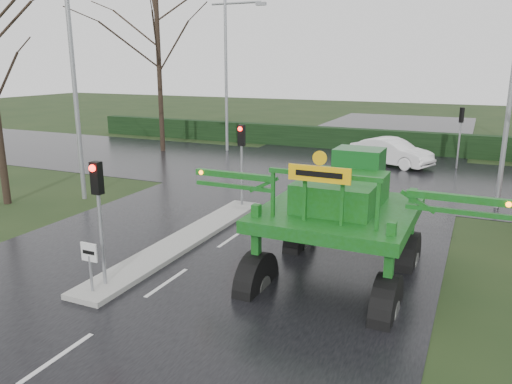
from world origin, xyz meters
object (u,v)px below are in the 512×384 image
at_px(white_sedan, 390,166).
at_px(street_light_left_near, 78,62).
at_px(traffic_signal_near, 98,197).
at_px(traffic_signal_far, 461,124).
at_px(street_light_right, 506,62).
at_px(keep_left_sign, 90,259).
at_px(traffic_signal_mid, 241,148).
at_px(street_light_left_far, 230,62).
at_px(crop_sprayer, 260,203).

bearing_deg(white_sedan, street_light_left_near, 163.02).
bearing_deg(street_light_left_near, traffic_signal_near, -45.47).
bearing_deg(traffic_signal_near, traffic_signal_far, 69.64).
height_order(street_light_right, white_sedan, street_light_right).
distance_m(keep_left_sign, traffic_signal_mid, 9.12).
relative_size(traffic_signal_mid, street_light_left_far, 0.35).
relative_size(traffic_signal_near, white_sedan, 0.72).
bearing_deg(crop_sprayer, street_light_right, 62.59).
relative_size(street_light_left_far, white_sedan, 2.05).
height_order(traffic_signal_mid, white_sedan, traffic_signal_mid).
distance_m(street_light_right, white_sedan, 10.86).
height_order(traffic_signal_near, street_light_left_near, street_light_left_near).
bearing_deg(white_sedan, traffic_signal_near, -168.86).
distance_m(street_light_left_far, crop_sprayer, 21.99).
height_order(street_light_left_far, crop_sprayer, street_light_left_far).
height_order(traffic_signal_mid, street_light_left_far, street_light_left_far).
relative_size(keep_left_sign, traffic_signal_far, 0.38).
distance_m(traffic_signal_near, traffic_signal_mid, 8.50).
bearing_deg(crop_sprayer, keep_left_sign, -144.31).
relative_size(keep_left_sign, street_light_left_far, 0.14).
xyz_separation_m(keep_left_sign, street_light_left_near, (-6.89, 7.50, 4.93)).
distance_m(traffic_signal_near, street_light_right, 16.46).
relative_size(keep_left_sign, street_light_left_near, 0.14).
bearing_deg(street_light_right, traffic_signal_mid, -154.60).
bearing_deg(street_light_left_near, keep_left_sign, -47.41).
height_order(traffic_signal_near, crop_sprayer, crop_sprayer).
bearing_deg(street_light_left_near, traffic_signal_far, 43.63).
xyz_separation_m(traffic_signal_mid, white_sedan, (4.15, 11.83, -2.59)).
distance_m(street_light_left_far, white_sedan, 12.59).
distance_m(traffic_signal_mid, white_sedan, 12.80).
bearing_deg(street_light_right, street_light_left_near, -159.89).
relative_size(traffic_signal_near, street_light_left_far, 0.35).
bearing_deg(crop_sprayer, traffic_signal_mid, 120.33).
bearing_deg(traffic_signal_near, traffic_signal_mid, 90.00).
height_order(traffic_signal_far, street_light_right, street_light_right).
height_order(street_light_left_near, white_sedan, street_light_left_near).
bearing_deg(traffic_signal_near, white_sedan, 78.45).
height_order(traffic_signal_far, white_sedan, traffic_signal_far).
bearing_deg(traffic_signal_mid, street_light_left_far, 118.86).
xyz_separation_m(keep_left_sign, crop_sprayer, (3.66, 2.57, 1.26)).
relative_size(keep_left_sign, white_sedan, 0.28).
relative_size(street_light_right, white_sedan, 2.05).
height_order(crop_sprayer, white_sedan, crop_sprayer).
height_order(traffic_signal_near, street_light_right, street_light_right).
xyz_separation_m(keep_left_sign, street_light_left_far, (-6.89, 21.50, 4.93)).
height_order(traffic_signal_mid, street_light_right, street_light_right).
xyz_separation_m(street_light_left_near, street_light_right, (16.39, 6.00, 0.00)).
height_order(traffic_signal_mid, crop_sprayer, crop_sprayer).
xyz_separation_m(street_light_right, crop_sprayer, (-5.83, -10.93, -3.67)).
relative_size(traffic_signal_far, crop_sprayer, 0.40).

